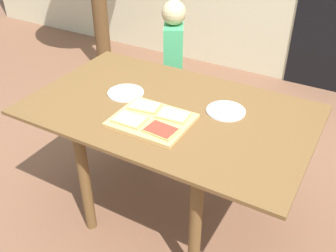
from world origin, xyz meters
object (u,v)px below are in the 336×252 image
(dining_table, at_px, (169,128))
(pizza_slice_near_right, at_px, (161,130))
(child_left, at_px, (173,61))
(cutting_board, at_px, (152,120))
(plate_white_left, at_px, (126,93))
(pizza_slice_far_right, at_px, (173,115))
(pizza_slice_far_left, at_px, (145,106))
(pizza_slice_near_left, at_px, (129,120))
(plate_white_right, at_px, (226,111))

(dining_table, xyz_separation_m, pizza_slice_near_right, (0.09, -0.23, 0.15))
(dining_table, bearing_deg, child_left, 117.27)
(cutting_board, xyz_separation_m, plate_white_left, (-0.29, 0.18, -0.00))
(pizza_slice_far_right, distance_m, pizza_slice_far_left, 0.17)
(dining_table, xyz_separation_m, pizza_slice_near_left, (-0.10, -0.23, 0.15))
(plate_white_right, bearing_deg, pizza_slice_near_right, -118.86)
(pizza_slice_far_right, xyz_separation_m, pizza_slice_far_left, (-0.17, 0.00, 0.00))
(pizza_slice_near_right, relative_size, plate_white_right, 0.80)
(plate_white_right, bearing_deg, pizza_slice_far_left, -152.55)
(pizza_slice_far_right, xyz_separation_m, plate_white_right, (0.21, 0.20, -0.02))
(pizza_slice_near_right, relative_size, plate_white_left, 0.80)
(pizza_slice_near_left, bearing_deg, pizza_slice_far_right, 40.61)
(pizza_slice_near_right, bearing_deg, child_left, 115.95)
(pizza_slice_far_left, bearing_deg, pizza_slice_near_right, -39.00)
(pizza_slice_far_right, height_order, pizza_slice_near_right, same)
(pizza_slice_far_left, relative_size, child_left, 0.16)
(plate_white_left, bearing_deg, dining_table, -4.06)
(pizza_slice_near_left, relative_size, plate_white_left, 0.77)
(pizza_slice_near_left, xyz_separation_m, pizza_slice_far_left, (-0.00, 0.15, 0.00))
(cutting_board, bearing_deg, pizza_slice_far_right, 43.37)
(pizza_slice_near_left, distance_m, pizza_slice_far_right, 0.22)
(pizza_slice_near_right, xyz_separation_m, plate_white_right, (0.19, 0.35, -0.02))
(child_left, bearing_deg, plate_white_left, -80.41)
(pizza_slice_far_right, relative_size, plate_white_right, 0.80)
(plate_white_right, bearing_deg, pizza_slice_far_right, -135.69)
(pizza_slice_near_left, distance_m, child_left, 1.12)
(pizza_slice_near_left, bearing_deg, plate_white_left, 128.42)
(pizza_slice_far_right, relative_size, child_left, 0.15)
(pizza_slice_near_left, bearing_deg, plate_white_right, 42.69)
(plate_white_right, bearing_deg, plate_white_left, -170.21)
(plate_white_right, bearing_deg, child_left, 134.81)
(pizza_slice_near_left, relative_size, pizza_slice_far_right, 0.96)
(pizza_slice_far_left, xyz_separation_m, plate_white_right, (0.38, 0.20, -0.02))
(pizza_slice_near_left, xyz_separation_m, pizza_slice_near_right, (0.18, -0.00, 0.00))
(pizza_slice_near_right, distance_m, plate_white_left, 0.46)
(child_left, bearing_deg, pizza_slice_near_right, -64.05)
(pizza_slice_far_right, height_order, child_left, child_left)
(cutting_board, xyz_separation_m, pizza_slice_far_right, (0.08, 0.08, 0.02))
(plate_white_left, bearing_deg, pizza_slice_near_right, -33.33)
(pizza_slice_near_left, xyz_separation_m, plate_white_right, (0.38, 0.35, -0.02))
(dining_table, xyz_separation_m, plate_white_right, (0.28, 0.12, 0.13))
(dining_table, xyz_separation_m, plate_white_left, (-0.29, 0.02, 0.13))
(dining_table, bearing_deg, pizza_slice_near_right, -69.10)
(pizza_slice_far_right, bearing_deg, dining_table, 131.90)
(cutting_board, relative_size, pizza_slice_near_right, 2.35)
(cutting_board, distance_m, plate_white_left, 0.34)
(dining_table, height_order, plate_white_left, plate_white_left)
(cutting_board, relative_size, plate_white_left, 1.87)
(pizza_slice_far_left, bearing_deg, dining_table, 37.87)
(cutting_board, bearing_deg, dining_table, 87.41)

